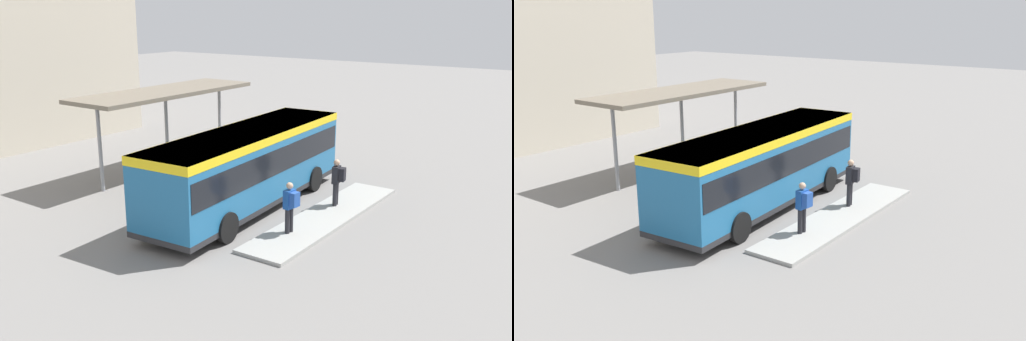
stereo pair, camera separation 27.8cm
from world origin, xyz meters
TOP-DOWN VIEW (x-y plane):
  - ground_plane at (0.00, 0.00)m, footprint 120.00×120.00m
  - curb_island at (0.65, -3.02)m, footprint 8.80×1.80m
  - city_bus at (0.01, 0.00)m, footprint 10.65×3.25m
  - pedestrian_waiting at (-1.50, -2.83)m, footprint 0.45×0.48m
  - pedestrian_companion at (1.91, -2.81)m, footprint 0.48×0.52m
  - bicycle_black at (8.03, 1.52)m, footprint 0.48×1.55m
  - bicycle_yellow at (8.00, 2.20)m, footprint 0.48×1.66m
  - bicycle_green at (8.21, 2.89)m, footprint 0.48×1.70m
  - bicycle_red at (8.29, 3.57)m, footprint 0.48×1.59m
  - station_shelter at (2.10, 6.22)m, footprint 9.26×2.98m

SIDE VIEW (x-z plane):
  - ground_plane at x=0.00m, z-range 0.00..0.00m
  - curb_island at x=0.65m, z-range 0.00..0.12m
  - bicycle_black at x=8.03m, z-range 0.00..0.68m
  - bicycle_red at x=8.29m, z-range 0.00..0.69m
  - bicycle_yellow at x=8.00m, z-range 0.00..0.72m
  - bicycle_green at x=8.21m, z-range 0.00..0.73m
  - pedestrian_waiting at x=-1.50m, z-range 0.25..2.01m
  - pedestrian_companion at x=1.91m, z-range 0.25..2.06m
  - city_bus at x=0.01m, z-range 0.26..3.30m
  - station_shelter at x=2.10m, z-range 1.72..5.53m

